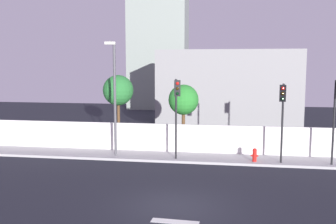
% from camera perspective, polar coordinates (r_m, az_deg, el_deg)
% --- Properties ---
extents(ground_plane, '(80.00, 80.00, 0.00)m').
position_cam_1_polar(ground_plane, '(16.57, 1.07, -13.61)').
color(ground_plane, '#21232C').
extents(sidewalk, '(36.00, 2.40, 0.15)m').
position_cam_1_polar(sidewalk, '(24.35, 3.76, -6.68)').
color(sidewalk, '#A9A9A9').
rests_on(sidewalk, ground).
extents(perimeter_wall, '(36.00, 0.18, 1.80)m').
position_cam_1_polar(perimeter_wall, '(25.40, 4.05, -3.86)').
color(perimeter_wall, silver).
rests_on(perimeter_wall, sidewalk).
extents(traffic_light_center, '(0.45, 1.64, 4.58)m').
position_cam_1_polar(traffic_light_center, '(22.46, 16.34, 0.79)').
color(traffic_light_center, black).
rests_on(traffic_light_center, sidewalk).
extents(traffic_light_right, '(0.51, 1.68, 4.80)m').
position_cam_1_polar(traffic_light_right, '(22.46, 1.27, 1.46)').
color(traffic_light_right, black).
rests_on(traffic_light_right, sidewalk).
extents(street_lamp_curbside, '(0.71, 2.05, 6.99)m').
position_cam_1_polar(street_lamp_curbside, '(23.93, -7.84, 3.22)').
color(street_lamp_curbside, '#4C4C51').
rests_on(street_lamp_curbside, sidewalk).
extents(fire_hydrant, '(0.44, 0.26, 0.79)m').
position_cam_1_polar(fire_hydrant, '(23.59, 12.49, -6.05)').
color(fire_hydrant, red).
rests_on(fire_hydrant, sidewalk).
extents(roadside_tree_leftmost, '(2.12, 2.12, 5.07)m').
position_cam_1_polar(roadside_tree_leftmost, '(27.49, -7.27, 3.10)').
color(roadside_tree_leftmost, brown).
rests_on(roadside_tree_leftmost, ground).
extents(roadside_tree_midleft, '(2.06, 2.06, 4.45)m').
position_cam_1_polar(roadside_tree_midleft, '(26.62, 2.27, 1.73)').
color(roadside_tree_midleft, brown).
rests_on(roadside_tree_midleft, ground).
extents(low_building_distant, '(13.49, 6.00, 7.15)m').
position_cam_1_polar(low_building_distant, '(38.92, 8.75, 3.62)').
color(low_building_distant, gray).
rests_on(low_building_distant, ground).
extents(tower_on_skyline, '(7.44, 5.00, 26.70)m').
position_cam_1_polar(tower_on_skyline, '(52.25, -1.43, 15.30)').
color(tower_on_skyline, gray).
rests_on(tower_on_skyline, ground).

